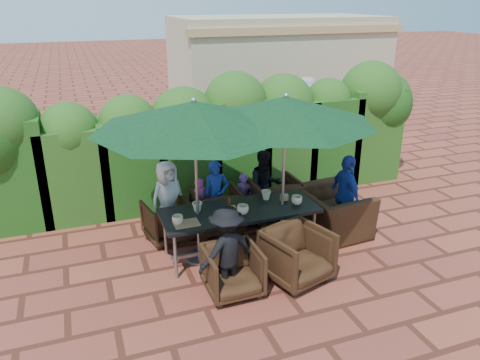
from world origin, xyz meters
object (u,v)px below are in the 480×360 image
object	(u,v)px
umbrella_right	(286,110)
chair_far_mid	(217,208)
umbrella_left	(194,115)
chair_far_left	(168,218)
chair_near_right	(297,253)
chair_end_right	(332,205)
chair_far_right	(275,198)
chair_near_left	(233,269)
dining_table	(240,214)

from	to	relation	value
umbrella_right	chair_far_mid	distance (m)	2.17
umbrella_left	chair_far_left	world-z (taller)	umbrella_left
umbrella_left	chair_near_right	bearing A→B (deg)	-41.53
umbrella_right	chair_end_right	bearing A→B (deg)	10.28
chair_far_mid	chair_near_right	world-z (taller)	chair_near_right
chair_far_right	chair_end_right	size ratio (longest dim) A/B	0.75
chair_far_left	umbrella_left	bearing A→B (deg)	100.42
chair_far_mid	chair_near_right	xyz separation A→B (m)	(0.61, -1.80, 0.01)
chair_near_left	chair_near_right	xyz separation A→B (m)	(0.95, 0.00, 0.05)
chair_near_right	dining_table	bearing A→B (deg)	101.73
dining_table	chair_end_right	size ratio (longest dim) A/B	2.04
dining_table	chair_far_right	distance (m)	1.30
umbrella_left	chair_near_right	size ratio (longest dim) A/B	3.41
dining_table	chair_far_right	xyz separation A→B (m)	(0.96, 0.84, -0.24)
chair_far_mid	chair_near_right	distance (m)	1.90
umbrella_left	chair_far_left	xyz separation A→B (m)	(-0.30, 0.79, -1.86)
umbrella_right	chair_far_right	distance (m)	2.02
dining_table	umbrella_left	bearing A→B (deg)	173.52
chair_far_mid	chair_end_right	xyz separation A→B (m)	(1.77, -0.74, 0.10)
umbrella_left	chair_far_mid	xyz separation A→B (m)	(0.53, 0.79, -1.81)
chair_far_right	chair_far_mid	bearing A→B (deg)	-1.19
chair_far_mid	chair_near_left	size ratio (longest dim) A/B	1.11
umbrella_right	chair_end_right	size ratio (longest dim) A/B	2.27
umbrella_left	umbrella_right	world-z (taller)	same
umbrella_left	chair_far_right	bearing A→B (deg)	25.93
chair_far_left	chair_near_left	bearing A→B (deg)	94.83
umbrella_left	chair_near_left	bearing A→B (deg)	-79.33
chair_far_mid	chair_far_right	xyz separation A→B (m)	(1.06, -0.02, 0.03)
chair_far_mid	umbrella_right	bearing A→B (deg)	131.24
umbrella_left	chair_far_right	world-z (taller)	umbrella_left
chair_near_left	chair_end_right	world-z (taller)	chair_end_right
umbrella_right	chair_near_right	xyz separation A→B (m)	(-0.17, -0.87, -1.80)
dining_table	chair_end_right	world-z (taller)	chair_end_right
chair_far_mid	umbrella_left	bearing A→B (deg)	57.51
umbrella_right	chair_near_right	distance (m)	2.01
chair_far_left	chair_near_right	size ratio (longest dim) A/B	0.87
chair_near_right	chair_far_mid	bearing A→B (deg)	91.91
dining_table	chair_near_right	world-z (taller)	chair_near_right
dining_table	chair_near_left	size ratio (longest dim) A/B	3.24
chair_far_mid	chair_far_right	world-z (taller)	chair_far_right
dining_table	chair_near_left	xyz separation A→B (m)	(-0.44, -0.94, -0.31)
chair_far_right	chair_near_right	size ratio (longest dim) A/B	1.04
dining_table	chair_far_left	distance (m)	1.31
chair_near_right	chair_end_right	distance (m)	1.58
umbrella_right	chair_far_left	bearing A→B (deg)	150.00
umbrella_left	chair_far_right	distance (m)	2.51
chair_far_mid	chair_far_right	distance (m)	1.06
chair_near_left	chair_end_right	bearing A→B (deg)	25.77
dining_table	chair_near_left	distance (m)	1.08
chair_near_left	chair_near_right	world-z (taller)	chair_near_right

